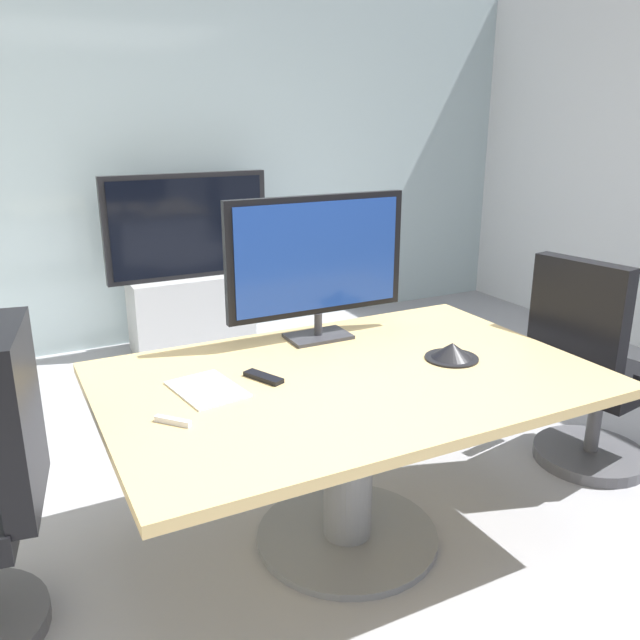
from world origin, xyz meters
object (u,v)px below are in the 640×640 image
(office_chair_right, at_px, (589,383))
(remote_control, at_px, (264,378))
(conference_table, at_px, (349,418))
(tv_monitor, at_px, (317,260))
(wall_display_unit, at_px, (191,291))
(conference_phone, at_px, (452,352))

(office_chair_right, xyz_separation_m, remote_control, (-1.66, 0.12, 0.30))
(conference_table, height_order, tv_monitor, tv_monitor)
(wall_display_unit, bearing_deg, tv_monitor, -91.01)
(conference_phone, bearing_deg, tv_monitor, 126.85)
(conference_table, height_order, remote_control, remote_control)
(conference_table, relative_size, remote_control, 11.04)
(remote_control, bearing_deg, wall_display_unit, 56.53)
(wall_display_unit, relative_size, remote_control, 7.71)
(wall_display_unit, height_order, conference_phone, wall_display_unit)
(office_chair_right, relative_size, tv_monitor, 1.30)
(office_chair_right, height_order, conference_phone, office_chair_right)
(remote_control, bearing_deg, conference_phone, -34.46)
(conference_phone, bearing_deg, remote_control, 169.04)
(conference_table, bearing_deg, office_chair_right, -1.01)
(tv_monitor, distance_m, wall_display_unit, 2.27)
(conference_table, xyz_separation_m, remote_control, (-0.32, 0.10, 0.19))
(tv_monitor, relative_size, remote_control, 4.94)
(conference_table, bearing_deg, remote_control, 162.41)
(office_chair_right, distance_m, conference_phone, 0.94)
(conference_table, distance_m, wall_display_unit, 2.62)
(wall_display_unit, bearing_deg, remote_control, -99.97)
(tv_monitor, xyz_separation_m, conference_phone, (0.37, -0.49, -0.33))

